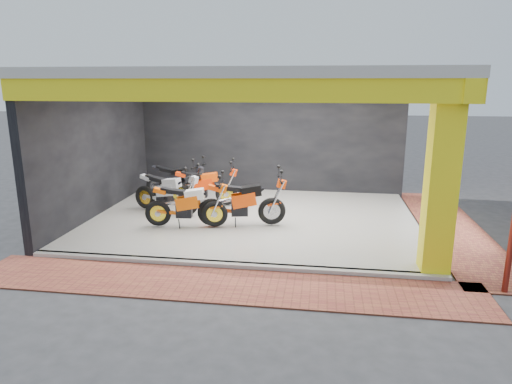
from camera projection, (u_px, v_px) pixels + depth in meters
ground at (240, 249)px, 9.65m from camera, size 80.00×80.00×0.00m
showroom_floor at (254, 219)px, 11.56m from camera, size 8.00×6.00×0.10m
showroom_ceiling at (254, 75)px, 10.72m from camera, size 8.40×6.40×0.20m
back_wall at (269, 137)px, 14.14m from camera, size 8.20×0.20×3.50m
left_wall at (97, 149)px, 11.74m from camera, size 0.20×6.20×3.50m
corner_column at (441, 181)px, 7.98m from camera, size 0.50×0.50×3.50m
header_beam_front at (227, 90)px, 7.91m from camera, size 8.40×0.30×0.40m
header_beam_right at (430, 88)px, 10.22m from camera, size 0.30×6.40×0.40m
floor_kerb at (230, 265)px, 8.66m from camera, size 8.00×0.20×0.10m
paver_front at (221, 285)px, 7.92m from camera, size 9.00×1.40×0.03m
paver_right at (452, 229)px, 10.89m from camera, size 1.40×7.00×0.03m
moto_hero at (214, 202)px, 10.57m from camera, size 2.13×0.97×1.26m
moto_row_a at (187, 191)px, 11.54m from camera, size 2.21×1.34×1.27m
moto_row_b at (272, 198)px, 10.72m from camera, size 2.32×1.24×1.35m
moto_row_c at (226, 184)px, 12.45m from camera, size 2.10×0.93×1.25m
moto_row_d at (194, 180)px, 12.90m from camera, size 2.16×1.24×1.24m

